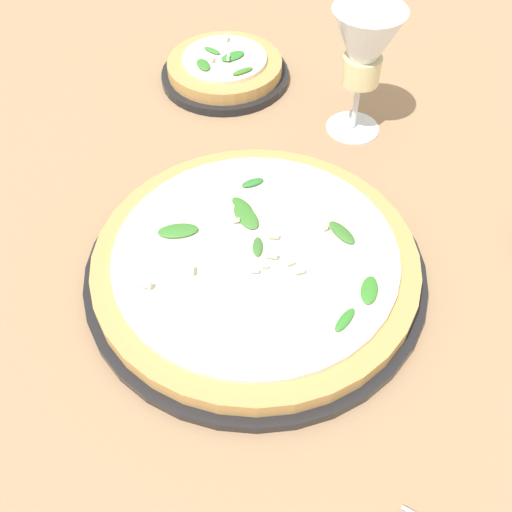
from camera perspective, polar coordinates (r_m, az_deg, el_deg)
The scene contains 4 objects.
ground_plane at distance 0.66m, azimuth 0.90°, elevation 0.11°, with size 6.00×6.00×0.00m, color #9E7A56.
pizza_arugula_main at distance 0.63m, azimuth 0.01°, elevation -0.75°, with size 0.36×0.36×0.05m.
pizza_personal_side at distance 0.91m, azimuth -2.98°, elevation 17.33°, with size 0.19×0.19×0.05m.
wine_glass at distance 0.77m, azimuth 10.23°, elevation 18.49°, with size 0.09×0.09×0.17m.
Camera 1 is at (-0.15, 0.40, 0.51)m, focal length 42.00 mm.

